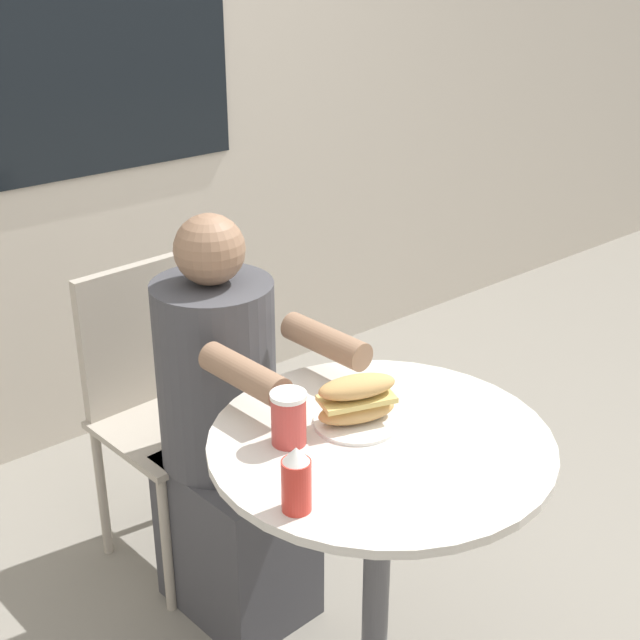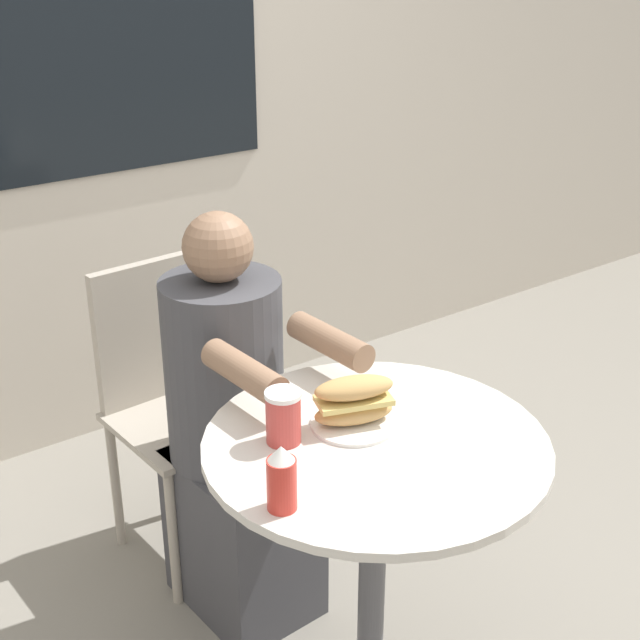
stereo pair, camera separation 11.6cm
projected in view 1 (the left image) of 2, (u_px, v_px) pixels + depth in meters
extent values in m
cube|color=beige|center=(17.00, 39.00, 2.71)|extent=(8.00, 0.08, 2.80)
cylinder|color=beige|center=(381.00, 443.00, 1.84)|extent=(0.72, 0.72, 0.02)
cylinder|color=#515156|center=(376.00, 584.00, 1.99)|extent=(0.06, 0.06, 0.72)
cube|color=#ADA393|center=(177.00, 426.00, 2.49)|extent=(0.40, 0.40, 0.02)
cube|color=#ADA393|center=(136.00, 336.00, 2.51)|extent=(0.35, 0.05, 0.42)
cylinder|color=#ADA393|center=(262.00, 495.00, 2.57)|extent=(0.03, 0.03, 0.43)
cylinder|color=#ADA393|center=(166.00, 545.00, 2.37)|extent=(0.03, 0.03, 0.43)
cylinder|color=#ADA393|center=(195.00, 450.00, 2.79)|extent=(0.03, 0.03, 0.43)
cylinder|color=#ADA393|center=(102.00, 492.00, 2.59)|extent=(0.03, 0.03, 0.43)
cube|color=#424247|center=(237.00, 536.00, 2.38)|extent=(0.31, 0.39, 0.45)
cylinder|color=#424247|center=(216.00, 374.00, 2.23)|extent=(0.30, 0.30, 0.49)
sphere|color=#8E6B51|center=(209.00, 249.00, 2.09)|extent=(0.17, 0.17, 0.17)
cylinder|color=#8E6B51|center=(326.00, 341.00, 2.06)|extent=(0.08, 0.24, 0.07)
cylinder|color=#8E6B51|center=(244.00, 374.00, 1.91)|extent=(0.08, 0.24, 0.07)
cylinder|color=white|center=(355.00, 423.00, 1.88)|extent=(0.18, 0.18, 0.01)
ellipsoid|color=tan|center=(355.00, 412.00, 1.87)|extent=(0.19, 0.12, 0.05)
cube|color=#D6BC66|center=(356.00, 399.00, 1.86)|extent=(0.17, 0.12, 0.01)
ellipsoid|color=tan|center=(356.00, 387.00, 1.85)|extent=(0.19, 0.12, 0.05)
cylinder|color=#B73D38|center=(289.00, 420.00, 1.80)|extent=(0.07, 0.07, 0.10)
cylinder|color=white|center=(288.00, 395.00, 1.77)|extent=(0.08, 0.08, 0.01)
cylinder|color=red|center=(296.00, 486.00, 1.59)|extent=(0.06, 0.06, 0.10)
cone|color=white|center=(296.00, 454.00, 1.56)|extent=(0.05, 0.05, 0.03)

